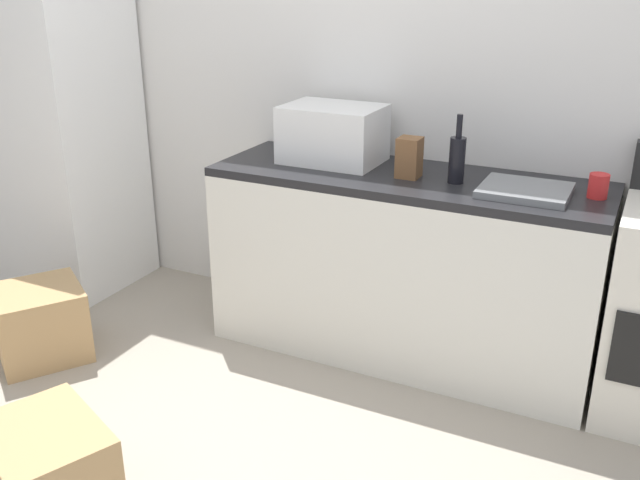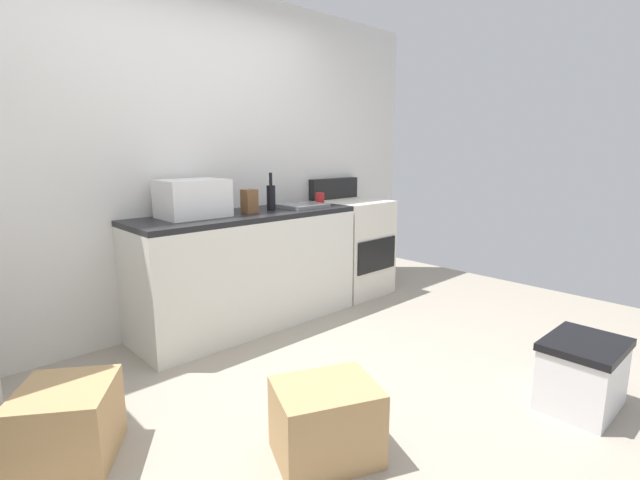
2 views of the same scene
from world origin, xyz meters
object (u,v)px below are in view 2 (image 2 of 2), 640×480
Objects in this scene: wine_bottle at (271,197)px; microwave at (193,198)px; knife_block at (249,201)px; cardboard_box_medium at (326,422)px; cardboard_box_large at (67,424)px; coffee_mug at (320,198)px; stove_oven at (352,245)px; storage_bin at (582,374)px.

microwave is at bearing 172.13° from wine_bottle.
wine_bottle is 0.22m from knife_block.
knife_block reaches higher than cardboard_box_medium.
microwave is 1.90m from cardboard_box_medium.
microwave is at bearing 80.35° from cardboard_box_medium.
cardboard_box_large is (-1.14, -0.89, -0.86)m from microwave.
coffee_mug is 0.22× the size of cardboard_box_medium.
cardboard_box_medium is at bearing -114.13° from knife_block.
stove_oven is at bearing 1.42° from wine_bottle.
stove_oven is 2.90m from cardboard_box_large.
storage_bin is at bearing -105.22° from stove_oven.
coffee_mug is at bearing 84.92° from storage_bin.
knife_block is (-1.20, -0.03, 0.52)m from stove_oven.
coffee_mug is 0.22× the size of storage_bin.
knife_block is at bearing 65.87° from cardboard_box_medium.
cardboard_box_medium is 1.45m from storage_bin.
wine_bottle is 2.41m from storage_bin.
stove_oven is 2.51m from cardboard_box_medium.
microwave reaches higher than storage_bin.
wine_bottle is at bearing -175.49° from coffee_mug.
cardboard_box_medium is (-1.50, -1.63, -0.77)m from coffee_mug.
storage_bin is (0.59, -2.22, -0.80)m from knife_block.
stove_oven is 6.11× the size of knife_block.
stove_oven is 2.75× the size of cardboard_box_large.
coffee_mug is 0.80m from knife_block.
coffee_mug is (0.58, 0.05, -0.06)m from wine_bottle.
microwave reaches higher than knife_block.
cardboard_box_large is (-2.35, -0.85, -0.77)m from coffee_mug.
knife_block is at bearing 27.05° from cardboard_box_large.
microwave is 1.02× the size of cardboard_box_medium.
stove_oven is at bearing -2.96° from coffee_mug.
microwave is 4.60× the size of coffee_mug.
stove_oven reaches higher than storage_bin.
wine_bottle reaches higher than cardboard_box_large.
microwave reaches higher than cardboard_box_medium.
stove_oven is 1.13m from wine_bottle.
coffee_mug reaches higher than cardboard_box_large.
cardboard_box_large is (-1.56, -0.80, -0.81)m from knife_block.
wine_bottle is at bearing -7.87° from microwave.
storage_bin is (-0.20, -2.28, -0.76)m from coffee_mug.
knife_block is 0.40× the size of cardboard_box_medium.
knife_block is 2.43m from storage_bin.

